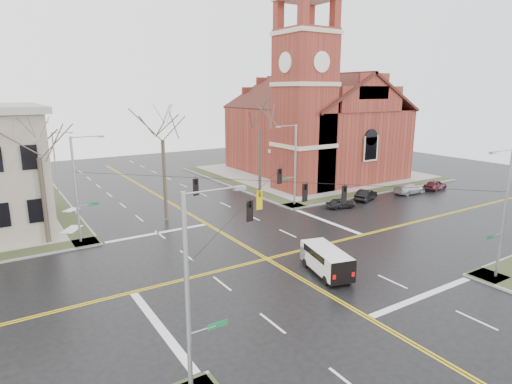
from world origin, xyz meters
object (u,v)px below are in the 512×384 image
tree_nw_near (162,134)px  tree_nw_far (38,152)px  signal_pole_ne (294,163)px  signal_pole_nw (78,187)px  streetlight_north_b (37,145)px  streetlight_north_a (57,164)px  signal_pole_sw (191,295)px  tree_ne (260,123)px  parked_car_d (435,185)px  signal_pole_se (503,210)px  cargo_van (325,258)px  church (312,120)px  parked_car_a (340,203)px  parked_car_c (409,189)px  parked_car_b (366,195)px

tree_nw_near → tree_nw_far: bearing=-173.2°
signal_pole_ne → tree_nw_far: bearing=176.9°
signal_pole_nw → streetlight_north_b: size_ratio=1.12×
streetlight_north_a → streetlight_north_b: size_ratio=1.00×
signal_pole_sw → streetlight_north_a: (0.67, 39.50, -0.48)m
tree_nw_near → tree_ne: bearing=-2.6°
signal_pole_ne → parked_car_d: 21.45m
signal_pole_se → streetlight_north_a: bearing=119.1°
signal_pole_sw → cargo_van: 15.63m
tree_ne → tree_nw_far: bearing=-177.9°
streetlight_north_b → tree_nw_far: size_ratio=0.73×
church → signal_pole_nw: (-36.09, -13.28, -3.48)m
signal_pole_sw → parked_car_a: bearing=36.2°
tree_nw_far → signal_pole_se: bearing=-44.1°
church → tree_ne: 19.94m
signal_pole_nw → parked_car_c: signal_pole_nw is taller
tree_nw_near → signal_pole_se: bearing=-61.3°
parked_car_a → tree_nw_near: 20.62m
tree_nw_far → parked_car_d: bearing=-6.3°
church → streetlight_north_b: bearing=146.8°
signal_pole_se → parked_car_b: 22.57m
streetlight_north_a → tree_ne: 24.19m
signal_pole_se → signal_pole_nw: bearing=134.6°
signal_pole_sw → parked_car_c: 43.56m
cargo_van → parked_car_a: 17.92m
signal_pole_ne → signal_pole_sw: 32.28m
church → parked_car_b: bearing=-106.1°
signal_pole_nw → tree_nw_near: (8.57, 2.69, 3.65)m
signal_pole_ne → signal_pole_sw: (-22.64, -23.00, 0.00)m
signal_pole_ne → tree_nw_far: size_ratio=0.82×
church → streetlight_north_a: size_ratio=3.44×
signal_pole_ne → streetlight_north_a: size_ratio=1.12×
signal_pole_ne → parked_car_b: bearing=-16.9°
church → streetlight_north_a: 35.78m
streetlight_north_b → parked_car_d: streetlight_north_b is taller
signal_pole_ne → parked_car_a: bearing=-43.7°
streetlight_north_b → tree_nw_near: 34.97m
church → tree_ne: bearing=-146.1°
church → parked_car_b: 18.35m
parked_car_c → tree_nw_far: (-41.11, 4.65, 7.26)m
signal_pole_nw → tree_ne: size_ratio=0.70×
signal_pole_sw → parked_car_a: size_ratio=2.75×
parked_car_b → parked_car_d: bearing=-116.6°
signal_pole_ne → cargo_van: size_ratio=1.74×
signal_pole_se → tree_nw_far: size_ratio=0.82×
cargo_van → tree_ne: (6.18, 18.06, 8.24)m
signal_pole_sw → parked_car_b: signal_pole_sw is taller
signal_pole_nw → tree_nw_near: bearing=17.4°
streetlight_north_a → streetlight_north_b: same height
signal_pole_nw → signal_pole_se: (22.64, -23.00, 0.00)m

